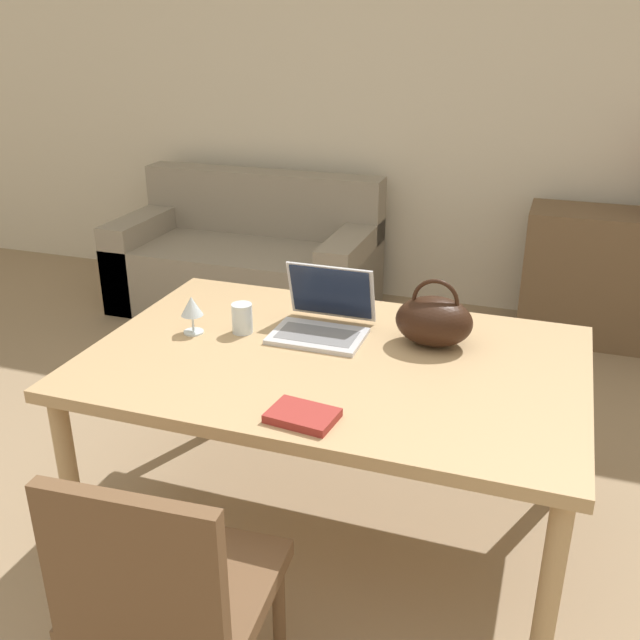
% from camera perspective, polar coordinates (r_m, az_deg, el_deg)
% --- Properties ---
extents(wall_back, '(10.00, 0.06, 2.70)m').
position_cam_1_polar(wall_back, '(4.47, 11.43, 17.86)').
color(wall_back, beige).
rests_on(wall_back, ground_plane).
extents(dining_table, '(1.58, 1.03, 0.72)m').
position_cam_1_polar(dining_table, '(2.33, 1.11, -4.39)').
color(dining_table, tan).
rests_on(dining_table, ground_plane).
extents(chair, '(0.47, 0.47, 0.85)m').
position_cam_1_polar(chair, '(1.82, -12.16, -20.59)').
color(chair, brown).
rests_on(chair, ground_plane).
extents(couch, '(1.59, 0.81, 0.82)m').
position_cam_1_polar(couch, '(4.55, -5.76, 4.55)').
color(couch, gray).
rests_on(couch, ground_plane).
extents(sideboard, '(1.02, 0.40, 0.75)m').
position_cam_1_polar(sideboard, '(4.32, 22.74, 3.05)').
color(sideboard, brown).
rests_on(sideboard, ground_plane).
extents(laptop, '(0.31, 0.29, 0.22)m').
position_cam_1_polar(laptop, '(2.46, 0.32, 0.41)').
color(laptop, silver).
rests_on(laptop, dining_table).
extents(drinking_glass, '(0.07, 0.07, 0.10)m').
position_cam_1_polar(drinking_glass, '(2.46, -6.25, 0.14)').
color(drinking_glass, silver).
rests_on(drinking_glass, dining_table).
extents(wine_glass, '(0.08, 0.08, 0.13)m').
position_cam_1_polar(wine_glass, '(2.47, -10.22, 0.96)').
color(wine_glass, silver).
rests_on(wine_glass, dining_table).
extents(handbag, '(0.26, 0.19, 0.23)m').
position_cam_1_polar(handbag, '(2.37, 9.11, -0.04)').
color(handbag, black).
rests_on(handbag, dining_table).
extents(book, '(0.20, 0.15, 0.02)m').
position_cam_1_polar(book, '(1.95, -1.41, -7.66)').
color(book, maroon).
rests_on(book, dining_table).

